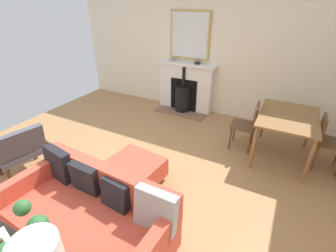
# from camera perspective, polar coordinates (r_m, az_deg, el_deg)

# --- Properties ---
(ground_plane) EXTENTS (5.74, 5.90, 0.01)m
(ground_plane) POSITION_cam_1_polar(r_m,az_deg,el_deg) (3.73, -10.95, -11.63)
(ground_plane) COLOR #A87A4C
(wall_left) EXTENTS (0.12, 5.90, 2.81)m
(wall_left) POSITION_cam_1_polar(r_m,az_deg,el_deg) (5.46, 7.05, 18.10)
(wall_left) COLOR silver
(wall_left) RESTS_ON ground
(fireplace) EXTENTS (0.60, 1.32, 1.10)m
(fireplace) POSITION_cam_1_polar(r_m,az_deg,el_deg) (5.55, 4.12, 8.68)
(fireplace) COLOR brown
(fireplace) RESTS_ON ground
(mirror_over_mantel) EXTENTS (0.04, 0.89, 0.98)m
(mirror_over_mantel) POSITION_cam_1_polar(r_m,az_deg,el_deg) (5.40, 5.19, 20.68)
(mirror_over_mantel) COLOR tan
(mantel_bowl_near) EXTENTS (0.12, 0.12, 0.05)m
(mantel_bowl_near) POSITION_cam_1_polar(r_m,az_deg,el_deg) (5.56, 0.99, 15.54)
(mantel_bowl_near) COLOR #9E9384
(mantel_bowl_near) RESTS_ON fireplace
(mantel_bowl_far) EXTENTS (0.14, 0.14, 0.04)m
(mantel_bowl_far) POSITION_cam_1_polar(r_m,az_deg,el_deg) (5.33, 7.02, 14.70)
(mantel_bowl_far) COLOR black
(mantel_bowl_far) RESTS_ON fireplace
(sofa) EXTENTS (0.95, 1.82, 0.84)m
(sofa) POSITION_cam_1_polar(r_m,az_deg,el_deg) (2.78, -18.04, -19.62)
(sofa) COLOR #B2B2B7
(sofa) RESTS_ON ground
(ottoman) EXTENTS (0.64, 0.77, 0.37)m
(ottoman) POSITION_cam_1_polar(r_m,az_deg,el_deg) (3.46, -7.53, -9.95)
(ottoman) COLOR #B2B2B7
(ottoman) RESTS_ON ground
(armchair_accent) EXTENTS (0.78, 0.72, 0.83)m
(armchair_accent) POSITION_cam_1_polar(r_m,az_deg,el_deg) (3.98, -31.84, -4.68)
(armchair_accent) COLOR #4C3321
(armchair_accent) RESTS_ON ground
(potted_plant) EXTENTS (0.47, 0.41, 0.55)m
(potted_plant) POSITION_cam_1_polar(r_m,az_deg,el_deg) (1.81, -33.97, -23.55)
(potted_plant) COLOR #4C4C51
(potted_plant) RESTS_ON console_table
(dining_table) EXTENTS (1.15, 0.84, 0.76)m
(dining_table) POSITION_cam_1_polar(r_m,az_deg,el_deg) (4.15, 26.59, 1.07)
(dining_table) COLOR olive
(dining_table) RESTS_ON ground
(dining_chair_near_fireplace) EXTENTS (0.41, 0.41, 0.84)m
(dining_chair_near_fireplace) POSITION_cam_1_polar(r_m,az_deg,el_deg) (4.25, 18.71, 0.70)
(dining_chair_near_fireplace) COLOR brown
(dining_chair_near_fireplace) RESTS_ON ground
(dining_chair_by_back_wall) EXTENTS (0.40, 0.40, 0.85)m
(dining_chair_by_back_wall) POSITION_cam_1_polar(r_m,az_deg,el_deg) (4.27, 33.55, -2.46)
(dining_chair_by_back_wall) COLOR brown
(dining_chair_by_back_wall) RESTS_ON ground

